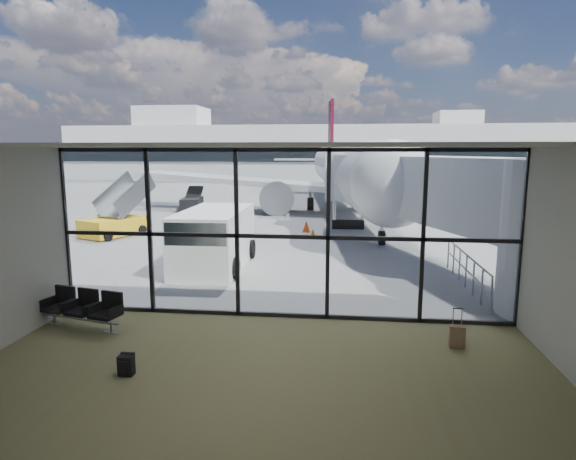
% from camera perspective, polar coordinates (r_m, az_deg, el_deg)
% --- Properties ---
extents(ground, '(220.00, 220.00, 0.00)m').
position_cam_1_polar(ground, '(52.48, 4.79, 4.56)').
color(ground, slate).
rests_on(ground, ground).
extents(lounge_shell, '(12.02, 8.01, 4.51)m').
position_cam_1_polar(lounge_shell, '(7.84, -5.13, -3.72)').
color(lounge_shell, '#6A6743').
rests_on(lounge_shell, ground).
extents(glass_curtain_wall, '(12.10, 0.12, 4.50)m').
position_cam_1_polar(glass_curtain_wall, '(12.56, -0.71, -0.57)').
color(glass_curtain_wall, white).
rests_on(glass_curtain_wall, ground).
extents(jet_bridge, '(8.00, 16.50, 4.33)m').
position_cam_1_polar(jet_bridge, '(19.70, 16.29, 4.20)').
color(jet_bridge, '#B0B3B6').
rests_on(jet_bridge, ground).
extents(apron_railing, '(0.06, 5.46, 1.11)m').
position_cam_1_polar(apron_railing, '(16.70, 20.39, -4.00)').
color(apron_railing, gray).
rests_on(apron_railing, ground).
extents(far_terminal, '(80.00, 12.20, 11.00)m').
position_cam_1_polar(far_terminal, '(74.27, 4.91, 9.23)').
color(far_terminal, beige).
rests_on(far_terminal, ground).
extents(tree_0, '(4.95, 4.95, 7.12)m').
position_cam_1_polar(tree_0, '(96.28, -22.70, 8.84)').
color(tree_0, '#382619').
rests_on(tree_0, ground).
extents(tree_1, '(5.61, 5.61, 8.07)m').
position_cam_1_polar(tree_1, '(93.53, -19.47, 9.41)').
color(tree_1, '#382619').
rests_on(tree_1, ground).
extents(tree_2, '(6.27, 6.27, 9.03)m').
position_cam_1_polar(tree_2, '(91.09, -16.04, 9.98)').
color(tree_2, '#382619').
rests_on(tree_2, ground).
extents(tree_3, '(4.95, 4.95, 7.12)m').
position_cam_1_polar(tree_3, '(88.98, -12.39, 9.35)').
color(tree_3, '#382619').
rests_on(tree_3, ground).
extents(tree_4, '(5.61, 5.61, 8.07)m').
position_cam_1_polar(tree_4, '(87.24, -8.61, 9.87)').
color(tree_4, '#382619').
rests_on(tree_4, ground).
extents(tree_5, '(6.27, 6.27, 9.03)m').
position_cam_1_polar(tree_5, '(85.89, -4.69, 10.37)').
color(tree_5, '#382619').
rests_on(tree_5, ground).
extents(seating_row, '(2.18, 1.06, 0.96)m').
position_cam_1_polar(seating_row, '(13.31, -22.98, -8.36)').
color(seating_row, gray).
rests_on(seating_row, ground).
extents(backpack, '(0.30, 0.28, 0.45)m').
position_cam_1_polar(backpack, '(10.41, -18.65, -14.95)').
color(backpack, black).
rests_on(backpack, ground).
extents(suitcase, '(0.35, 0.27, 0.91)m').
position_cam_1_polar(suitcase, '(11.77, 19.39, -11.80)').
color(suitcase, brown).
rests_on(suitcase, ground).
extents(airliner, '(32.53, 37.81, 9.75)m').
position_cam_1_polar(airliner, '(37.12, 7.07, 7.11)').
color(airliner, silver).
rests_on(airliner, ground).
extents(service_van, '(2.55, 5.11, 2.21)m').
position_cam_1_polar(service_van, '(18.38, -8.81, -1.01)').
color(service_van, white).
rests_on(service_van, ground).
extents(belt_loader, '(1.81, 3.83, 1.70)m').
position_cam_1_polar(belt_loader, '(36.16, -11.29, 3.13)').
color(belt_loader, black).
rests_on(belt_loader, ground).
extents(mobile_stairs, '(3.04, 4.08, 2.61)m').
position_cam_1_polar(mobile_stairs, '(26.72, -19.86, 0.69)').
color(mobile_stairs, yellow).
rests_on(mobile_stairs, ground).
extents(traffic_cone_a, '(0.44, 0.44, 0.63)m').
position_cam_1_polar(traffic_cone_a, '(26.36, 2.18, 0.41)').
color(traffic_cone_a, '#E1430B').
rests_on(traffic_cone_a, ground).
extents(traffic_cone_c, '(0.37, 0.37, 0.53)m').
position_cam_1_polar(traffic_cone_c, '(24.40, 2.96, -0.44)').
color(traffic_cone_c, orange).
rests_on(traffic_cone_c, ground).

